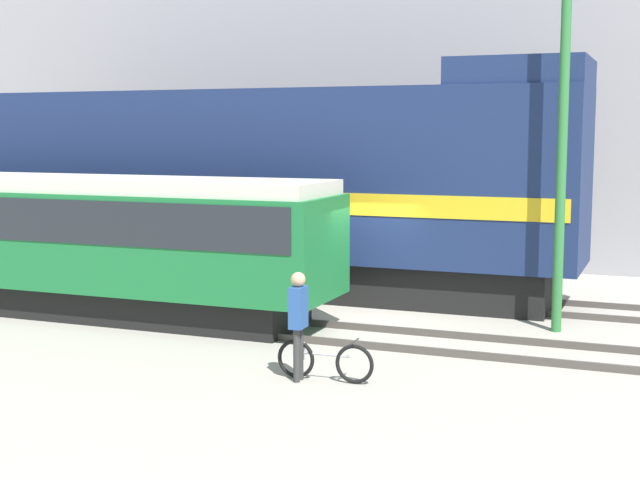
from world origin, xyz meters
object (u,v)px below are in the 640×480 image
object	(u,v)px
streetcar	(63,235)
person	(298,314)
bicycle	(325,361)
utility_pole_left	(563,112)
freight_locomotive	(246,186)

from	to	relation	value
streetcar	person	bearing A→B (deg)	-24.12
person	bicycle	bearing A→B (deg)	22.03
bicycle	utility_pole_left	xyz separation A→B (m)	(3.08, 5.14, 4.13)
streetcar	utility_pole_left	distance (m)	11.12
freight_locomotive	streetcar	world-z (taller)	freight_locomotive
person	freight_locomotive	bearing A→B (deg)	122.01
bicycle	person	world-z (taller)	person
freight_locomotive	person	world-z (taller)	freight_locomotive
person	utility_pole_left	world-z (taller)	utility_pole_left
freight_locomotive	person	size ratio (longest dim) A/B	9.47
streetcar	person	xyz separation A→B (m)	(7.10, -3.18, -0.65)
bicycle	person	bearing A→B (deg)	-157.97
freight_locomotive	bicycle	xyz separation A→B (m)	(5.05, -7.26, -2.33)
freight_locomotive	streetcar	distance (m)	4.99
streetcar	person	world-z (taller)	streetcar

